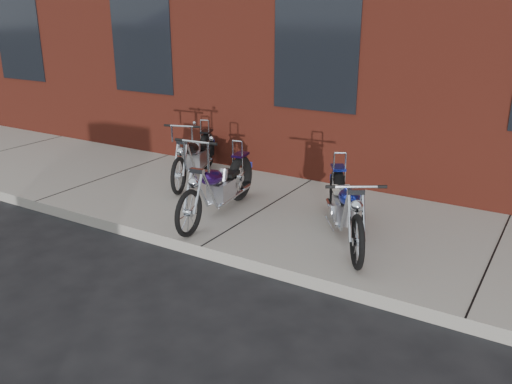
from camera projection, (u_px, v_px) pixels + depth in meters
The scene contains 5 objects.
ground at pixel (201, 258), 6.46m from camera, with size 120.00×120.00×0.00m, color black.
sidewalk at pixel (265, 213), 7.65m from camera, with size 22.00×3.00×0.15m, color gray.
chopper_purple at pixel (219, 189), 7.25m from camera, with size 0.50×2.06×1.16m.
chopper_blue at pixel (346, 209), 6.52m from camera, with size 1.19×1.85×0.92m.
chopper_third at pixel (195, 158), 8.76m from camera, with size 0.77×1.92×1.01m.
Camera 1 is at (3.59, -4.66, 2.86)m, focal length 38.00 mm.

